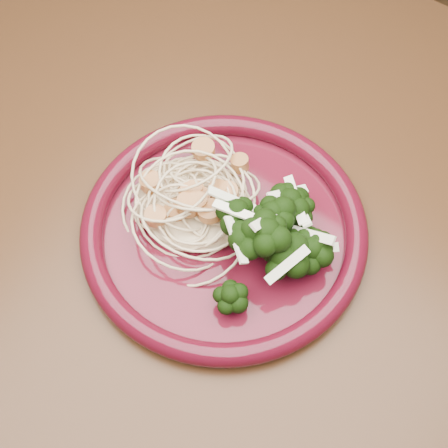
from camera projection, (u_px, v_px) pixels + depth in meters
dining_table at (239, 231)px, 0.77m from camera, size 1.20×0.80×0.75m
dinner_plate at (224, 229)px, 0.64m from camera, size 0.32×0.32×0.02m
spaghetti_pile at (192, 198)px, 0.65m from camera, size 0.14×0.12×0.03m
scallop_cluster at (191, 179)px, 0.62m from camera, size 0.13×0.13×0.04m
broccoli_pile at (266, 250)px, 0.60m from camera, size 0.11×0.16×0.05m
onion_garnish at (268, 233)px, 0.57m from camera, size 0.08×0.10×0.05m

